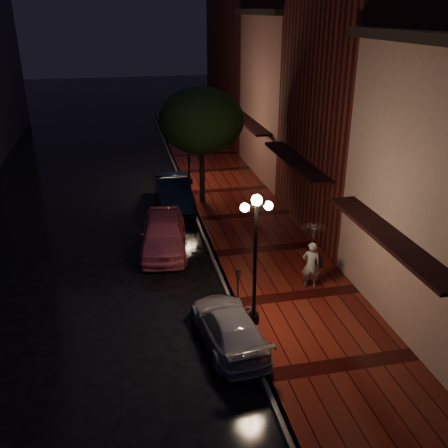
{
  "coord_description": "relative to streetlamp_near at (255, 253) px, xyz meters",
  "views": [
    {
      "loc": [
        -3.33,
        -17.81,
        9.31
      ],
      "look_at": [
        0.47,
        0.07,
        1.4
      ],
      "focal_mm": 40.0,
      "sensor_mm": 36.0,
      "label": 1
    }
  ],
  "objects": [
    {
      "name": "streetlamp_near",
      "position": [
        0.0,
        0.0,
        0.0
      ],
      "size": [
        0.96,
        0.36,
        4.31
      ],
      "color": "black",
      "rests_on": "sidewalk"
    },
    {
      "name": "storefront_mid",
      "position": [
        6.65,
        7.0,
        2.9
      ],
      "size": [
        5.0,
        8.0,
        11.0
      ],
      "primitive_type": "cube",
      "color": "#511914",
      "rests_on": "ground"
    },
    {
      "name": "curb",
      "position": [
        -0.35,
        5.0,
        -2.53
      ],
      "size": [
        0.25,
        60.0,
        0.15
      ],
      "primitive_type": "cube",
      "color": "#595451",
      "rests_on": "ground"
    },
    {
      "name": "pink_car",
      "position": [
        -2.24,
        6.07,
        -1.82
      ],
      "size": [
        2.34,
        4.75,
        1.56
      ],
      "primitive_type": "imported",
      "rotation": [
        0.0,
        0.0,
        -0.11
      ],
      "color": "#D25671",
      "rests_on": "ground"
    },
    {
      "name": "silver_car",
      "position": [
        -0.95,
        -0.66,
        -2.02
      ],
      "size": [
        1.99,
        4.14,
        1.16
      ],
      "primitive_type": "imported",
      "rotation": [
        0.0,
        0.0,
        3.23
      ],
      "color": "#A0A1A8",
      "rests_on": "ground"
    },
    {
      "name": "sidewalk",
      "position": [
        1.9,
        5.0,
        -2.53
      ],
      "size": [
        4.5,
        60.0,
        0.15
      ],
      "primitive_type": "cube",
      "color": "#430F0C",
      "rests_on": "ground"
    },
    {
      "name": "parking_meter",
      "position": [
        -0.2,
        1.3,
        -1.71
      ],
      "size": [
        0.13,
        0.11,
        1.22
      ],
      "rotation": [
        0.0,
        0.0,
        0.25
      ],
      "color": "black",
      "rests_on": "sidewalk"
    },
    {
      "name": "storefront_extra",
      "position": [
        6.65,
        25.0,
        2.4
      ],
      "size": [
        5.0,
        12.0,
        10.0
      ],
      "primitive_type": "cube",
      "color": "#511914",
      "rests_on": "ground"
    },
    {
      "name": "ground",
      "position": [
        -0.35,
        5.0,
        -2.6
      ],
      "size": [
        120.0,
        120.0,
        0.0
      ],
      "primitive_type": "plane",
      "color": "black",
      "rests_on": "ground"
    },
    {
      "name": "street_tree",
      "position": [
        0.26,
        10.99,
        1.64
      ],
      "size": [
        4.16,
        4.16,
        5.8
      ],
      "color": "black",
      "rests_on": "sidewalk"
    },
    {
      "name": "navy_car",
      "position": [
        -1.25,
        11.01,
        -1.82
      ],
      "size": [
        1.71,
        4.75,
        1.56
      ],
      "primitive_type": "imported",
      "rotation": [
        0.0,
        0.0,
        0.01
      ],
      "color": "black",
      "rests_on": "ground"
    },
    {
      "name": "woman_with_umbrella",
      "position": [
        2.55,
        1.74,
        -0.83
      ],
      "size": [
        1.02,
        1.04,
        2.45
      ],
      "rotation": [
        0.0,
        0.0,
        2.73
      ],
      "color": "white",
      "rests_on": "sidewalk"
    },
    {
      "name": "storefront_far",
      "position": [
        6.65,
        15.0,
        1.9
      ],
      "size": [
        5.0,
        8.0,
        9.0
      ],
      "primitive_type": "cube",
      "color": "#8C5951",
      "rests_on": "ground"
    },
    {
      "name": "streetlamp_far",
      "position": [
        0.0,
        14.0,
        0.0
      ],
      "size": [
        0.96,
        0.36,
        4.31
      ],
      "color": "black",
      "rests_on": "sidewalk"
    }
  ]
}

